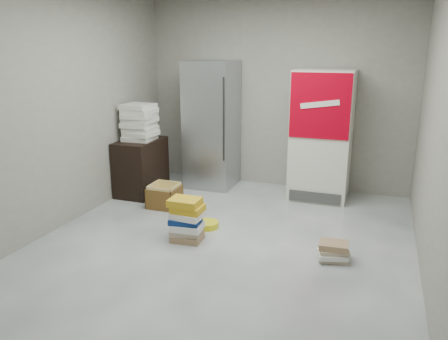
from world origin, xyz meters
TOP-DOWN VIEW (x-y plane):
  - ground at (0.00, 0.00)m, footprint 5.00×5.00m
  - room_shell at (0.00, 0.00)m, footprint 4.04×5.04m
  - steel_fridge at (-0.90, 2.13)m, footprint 0.70×0.72m
  - coke_cooler at (0.75, 2.12)m, footprint 0.80×0.73m
  - wood_shelf at (-1.73, 1.40)m, footprint 0.50×0.80m
  - supply_box_stack at (-1.72, 1.40)m, footprint 0.44×0.44m
  - phonebook_stack_main at (-0.41, 0.11)m, footprint 0.38×0.32m
  - phonebook_stack_side at (1.18, 0.18)m, footprint 0.34×0.31m
  - cardboard_box at (-1.15, 1.00)m, footprint 0.39×0.39m
  - bucket_lid at (-0.33, 0.52)m, footprint 0.29×0.29m

SIDE VIEW (x-z plane):
  - ground at x=0.00m, z-range 0.00..0.00m
  - bucket_lid at x=-0.33m, z-range 0.00..0.07m
  - phonebook_stack_side at x=1.18m, z-range 0.00..0.19m
  - cardboard_box at x=-1.15m, z-range -0.03..0.29m
  - phonebook_stack_main at x=-0.41m, z-range 0.00..0.49m
  - wood_shelf at x=-1.73m, z-range 0.00..0.80m
  - coke_cooler at x=0.75m, z-range 0.00..1.80m
  - steel_fridge at x=-0.90m, z-range 0.00..1.90m
  - supply_box_stack at x=-1.72m, z-range 0.80..1.32m
  - room_shell at x=0.00m, z-range 0.39..3.21m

